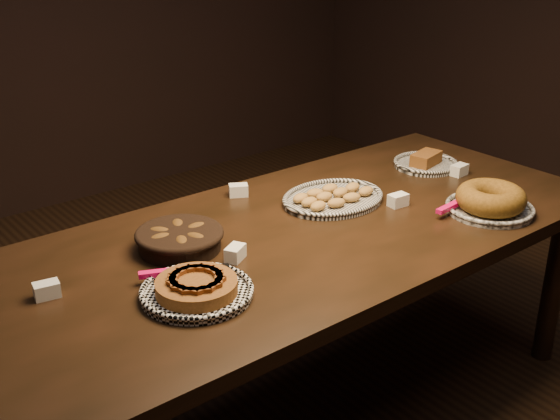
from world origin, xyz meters
TOP-DOWN VIEW (x-y plane):
  - ground at (0.00, 0.00)m, footprint 5.00×5.00m
  - buffet_table at (0.00, 0.00)m, footprint 2.40×1.00m
  - apple_tart_plate at (-0.46, -0.15)m, footprint 0.32×0.33m
  - madeleine_platter at (0.30, 0.11)m, footprint 0.40×0.32m
  - bundt_cake_plate at (0.68, -0.30)m, footprint 0.36×0.31m
  - croissant_basket at (-0.34, 0.13)m, footprint 0.34×0.34m
  - loaf_plate at (0.86, 0.15)m, footprint 0.27×0.27m
  - tent_cards at (0.08, 0.08)m, footprint 1.76×0.50m

SIDE VIEW (x-z plane):
  - ground at x=0.00m, z-range 0.00..0.00m
  - buffet_table at x=0.00m, z-range 0.30..1.05m
  - madeleine_platter at x=0.30m, z-range 0.74..0.79m
  - loaf_plate at x=0.86m, z-range 0.74..0.80m
  - tent_cards at x=0.08m, z-range 0.75..0.79m
  - apple_tart_plate at x=-0.46m, z-range 0.74..0.80m
  - croissant_basket at x=-0.34m, z-range 0.75..0.83m
  - bundt_cake_plate at x=0.68m, z-range 0.74..0.84m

